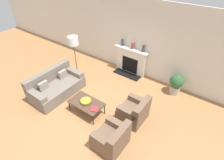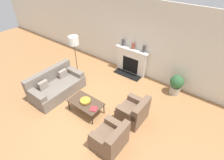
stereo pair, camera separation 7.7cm
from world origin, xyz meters
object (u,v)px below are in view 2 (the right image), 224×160
Objects in this scene: armchair_far at (133,112)px; coffee_table at (86,103)px; mantel_vase_center_right at (144,49)px; fireplace at (131,61)px; floor_lamp at (74,45)px; armchair_near at (110,138)px; potted_plant at (176,84)px; mantel_vase_center_left at (133,46)px; couch at (56,86)px; book at (94,109)px; mantel_vase_left at (123,42)px; bowl at (85,101)px.

coffee_table is at bearing -65.22° from armchair_far.
mantel_vase_center_right reaches higher than coffee_table.
floor_lamp reaches higher than fireplace.
floor_lamp reaches higher than mantel_vase_center_right.
armchair_far is (1.42, -2.15, -0.21)m from fireplace.
mantel_vase_center_right is at bearing -163.94° from armchair_near.
potted_plant is (1.50, -0.26, -0.78)m from mantel_vase_center_right.
mantel_vase_center_left is at bearing 172.49° from potted_plant.
armchair_far is at bearing 180.00° from armchair_near.
couch reaches higher than book.
armchair_far is at bearing 11.14° from book.
bowl is at bearing -79.08° from mantel_vase_left.
floor_lamp is at bearing 143.13° from coffee_table.
bowl is at bearing -110.80° from armchair_near.
fireplace is 1.74× the size of armchair_far.
coffee_table is 0.40m from book.
mantel_vase_left is 0.48m from mantel_vase_center_left.
bowl is at bearing -36.97° from floor_lamp.
armchair_far is 1.08× the size of potted_plant.
mantel_vase_center_left is (0.48, 0.00, -0.02)m from mantel_vase_left.
armchair_near is 0.76× the size of coffee_table.
mantel_vase_center_left is at bearing -147.08° from armchair_far.
potted_plant reaches higher than book.
potted_plant is (1.89, 2.52, 0.04)m from coffee_table.
mantel_vase_center_right is at bearing 38.83° from floor_lamp.
book is at bearing -54.03° from armchair_far.
floor_lamp is at bearing -101.15° from armchair_far.
mantel_vase_center_left is at bearing -156.91° from armchair_near.
book is at bearing -89.90° from mantel_vase_center_right.
mantel_vase_center_left is at bearing 180.00° from mantel_vase_center_right.
coffee_table is 2.90m from mantel_vase_center_left.
armchair_near is 2.95× the size of mantel_vase_center_right.
mantel_vase_center_right reaches higher than book.
armchair_near is 1.43m from coffee_table.
coffee_table is at bearing -88.27° from fireplace.
mantel_vase_left is at bearing 180.00° from mantel_vase_center_right.
floor_lamp reaches higher than armchair_near.
couch reaches higher than potted_plant.
armchair_far is 2.72m from mantel_vase_center_left.
armchair_near is at bearing -66.60° from fireplace.
mantel_vase_center_left is 0.46m from mantel_vase_center_right.
armchair_near is (2.80, -0.55, -0.00)m from couch.
mantel_vase_center_left is (1.40, 2.73, 0.88)m from couch.
book is at bearing -115.03° from armchair_near.
couch is at bearing -78.51° from armchair_far.
couch is 6.62× the size of book.
mantel_vase_left reaches higher than armchair_far.
fireplace is at bearing -178.17° from mantel_vase_center_right.
mantel_vase_center_left is 0.32× the size of potted_plant.
armchair_far is 1.47m from coffee_table.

